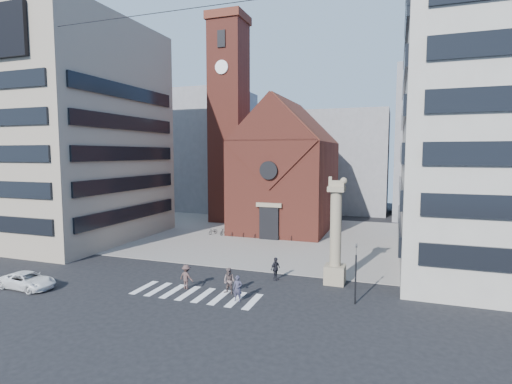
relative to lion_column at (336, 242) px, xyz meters
The scene contains 24 objects.
ground 11.01m from the lion_column, 163.32° to the right, with size 120.00×120.00×0.00m, color black.
piazza 19.18m from the lion_column, 122.03° to the left, with size 46.00×30.00×0.05m, color gray.
zebra_crossing 11.72m from the lion_column, 147.61° to the right, with size 10.20×3.20×0.01m, color white, non-canonical shape.
church 24.62m from the lion_column, 114.43° to the left, with size 12.00×16.65×18.00m.
campanile 34.29m from the lion_column, 128.68° to the left, with size 5.50×5.50×31.20m.
building_left 36.01m from the lion_column, 168.37° to the left, with size 18.00×20.00×26.00m, color gray.
bg_block_left 48.23m from the lion_column, 129.04° to the left, with size 16.00×14.00×22.00m, color gray.
bg_block_mid 42.55m from the lion_column, 95.45° to the left, with size 14.00×12.00×18.00m, color gray.
bg_block_right 41.69m from the lion_column, 72.91° to the left, with size 16.00×14.00×24.00m, color gray.
lion_column is the anchor object (origin of this frame).
traffic_light 4.62m from the lion_column, 63.54° to the right, with size 0.13×0.16×4.30m.
white_car 24.43m from the lion_column, 157.64° to the right, with size 2.11×4.57×1.27m, color white.
pedestrian_0 9.01m from the lion_column, 133.66° to the right, with size 0.68×0.44×1.86m, color #333145.
pedestrian_1 9.10m from the lion_column, 144.51° to the right, with size 0.95×0.74×1.96m, color #5C4B4A.
pedestrian_2 5.46m from the lion_column, behind, with size 1.13×0.47×1.93m, color #232229.
pedestrian_3 12.15m from the lion_column, 154.34° to the right, with size 1.23×0.71×1.90m, color #47322F.
scooter_0 23.15m from the lion_column, 140.91° to the left, with size 0.55×1.59×0.83m, color black.
scooter_1 21.98m from the lion_column, 138.35° to the left, with size 0.43×1.54×0.92m, color black.
scooter_2 20.87m from the lion_column, 135.51° to the left, with size 0.55×1.59×0.83m, color black.
scooter_3 19.80m from the lion_column, 132.34° to the left, with size 0.43×1.54×0.92m, color black.
scooter_4 18.82m from the lion_column, 128.83° to the left, with size 0.55×1.59×0.83m, color black.
scooter_5 17.90m from the lion_column, 124.93° to the left, with size 0.43×1.54×0.92m, color black.
scooter_6 17.08m from the lion_column, 120.62° to the left, with size 0.55×1.59×0.83m, color black.
scooter_7 16.35m from the lion_column, 115.89° to the left, with size 0.43×1.54×0.92m, color black.
Camera 1 is at (14.47, -28.83, 10.50)m, focal length 28.00 mm.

